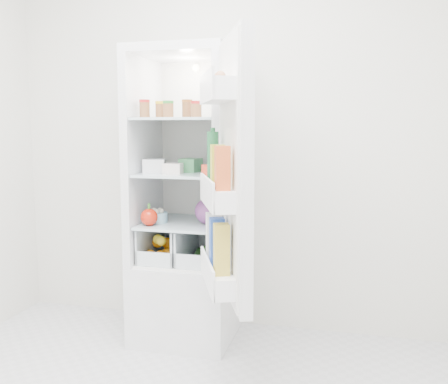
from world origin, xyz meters
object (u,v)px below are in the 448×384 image
(refrigerator, at_px, (189,233))
(fridge_door, at_px, (229,177))
(mushroom_bowl, at_px, (157,217))
(red_cabbage, at_px, (208,211))

(refrigerator, distance_m, fridge_door, 0.86)
(mushroom_bowl, height_order, fridge_door, fridge_door)
(refrigerator, xyz_separation_m, mushroom_bowl, (-0.17, -0.12, 0.11))
(red_cabbage, xyz_separation_m, mushroom_bowl, (-0.32, -0.03, -0.05))
(refrigerator, distance_m, red_cabbage, 0.24)
(refrigerator, height_order, fridge_door, refrigerator)
(mushroom_bowl, bearing_deg, refrigerator, 36.74)
(red_cabbage, bearing_deg, mushroom_bowl, -175.08)
(refrigerator, xyz_separation_m, fridge_door, (0.42, -0.61, 0.43))
(fridge_door, bearing_deg, refrigerator, 11.09)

